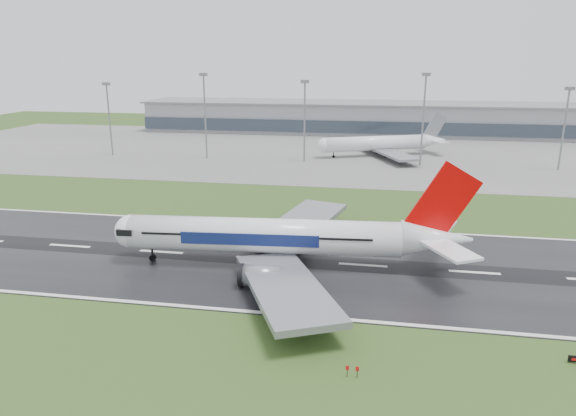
# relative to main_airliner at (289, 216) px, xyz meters

# --- Properties ---
(ground) EXTENTS (520.00, 520.00, 0.00)m
(ground) POSITION_rel_main_airliner_xyz_m (13.70, 2.62, -9.80)
(ground) COLOR #2B471A
(ground) RESTS_ON ground
(runway) EXTENTS (400.00, 45.00, 0.10)m
(runway) POSITION_rel_main_airliner_xyz_m (13.70, 2.62, -9.75)
(runway) COLOR black
(runway) RESTS_ON ground
(apron) EXTENTS (400.00, 130.00, 0.08)m
(apron) POSITION_rel_main_airliner_xyz_m (13.70, 127.62, -9.76)
(apron) COLOR slate
(apron) RESTS_ON ground
(terminal) EXTENTS (240.00, 36.00, 15.00)m
(terminal) POSITION_rel_main_airliner_xyz_m (13.70, 187.62, -2.30)
(terminal) COLOR gray
(terminal) RESTS_ON ground
(main_airliner) EXTENTS (70.50, 67.62, 19.41)m
(main_airliner) POSITION_rel_main_airliner_xyz_m (0.00, 0.00, 0.00)
(main_airliner) COLOR white
(main_airliner) RESTS_ON runway
(parked_airliner) EXTENTS (70.98, 69.00, 16.16)m
(parked_airliner) POSITION_rel_main_airliner_xyz_m (16.14, 119.78, -1.64)
(parked_airliner) COLOR white
(parked_airliner) RESTS_ON apron
(floodmast_0) EXTENTS (0.64, 0.64, 27.37)m
(floodmast_0) POSITION_rel_main_airliner_xyz_m (-89.87, 102.62, 3.88)
(floodmast_0) COLOR gray
(floodmast_0) RESTS_ON ground
(floodmast_1) EXTENTS (0.64, 0.64, 31.07)m
(floodmast_1) POSITION_rel_main_airliner_xyz_m (-50.30, 102.62, 5.73)
(floodmast_1) COLOR gray
(floodmast_1) RESTS_ON ground
(floodmast_2) EXTENTS (0.64, 0.64, 28.77)m
(floodmast_2) POSITION_rel_main_airliner_xyz_m (-11.96, 102.62, 4.58)
(floodmast_2) COLOR gray
(floodmast_2) RESTS_ON ground
(floodmast_3) EXTENTS (0.64, 0.64, 31.48)m
(floodmast_3) POSITION_rel_main_airliner_xyz_m (30.58, 102.62, 5.94)
(floodmast_3) COLOR gray
(floodmast_3) RESTS_ON ground
(floodmast_4) EXTENTS (0.64, 0.64, 27.13)m
(floodmast_4) POSITION_rel_main_airliner_xyz_m (77.53, 102.62, 3.76)
(floodmast_4) COLOR gray
(floodmast_4) RESTS_ON ground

